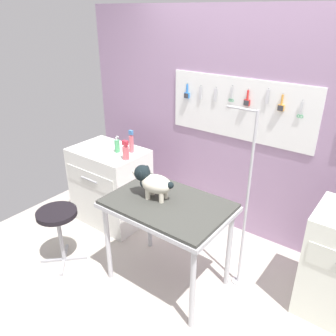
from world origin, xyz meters
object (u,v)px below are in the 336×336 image
object	(u,v)px
stool	(58,220)
pump_bottle_white	(131,143)
counter_left	(111,185)
dog	(152,182)
grooming_arm	(245,212)
grooming_table	(168,211)

from	to	relation	value
stool	pump_bottle_white	size ratio (longest dim) A/B	2.36
counter_left	pump_bottle_white	bearing A→B (deg)	22.91
dog	pump_bottle_white	world-z (taller)	pump_bottle_white
stool	grooming_arm	bearing A→B (deg)	27.41
grooming_table	stool	size ratio (longest dim) A/B	1.77
dog	counter_left	distance (m)	1.19
counter_left	stool	size ratio (longest dim) A/B	1.53
dog	counter_left	xyz separation A→B (m)	(-0.97, 0.42, -0.53)
pump_bottle_white	grooming_table	bearing A→B (deg)	-30.91
dog	stool	bearing A→B (deg)	-154.19
pump_bottle_white	grooming_arm	bearing A→B (deg)	-6.42
stool	dog	bearing A→B (deg)	25.81
counter_left	pump_bottle_white	distance (m)	0.61
grooming_table	counter_left	size ratio (longest dim) A/B	1.15
counter_left	stool	xyz separation A→B (m)	(0.15, -0.82, 0.04)
grooming_table	dog	xyz separation A→B (m)	(-0.15, -0.01, 0.23)
stool	pump_bottle_white	xyz separation A→B (m)	(0.10, 0.93, 0.50)
grooming_arm	counter_left	bearing A→B (deg)	178.31
pump_bottle_white	stool	bearing A→B (deg)	-96.33
dog	grooming_table	bearing A→B (deg)	3.74
grooming_table	pump_bottle_white	bearing A→B (deg)	149.09
grooming_table	grooming_arm	xyz separation A→B (m)	(0.52, 0.36, 0.00)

